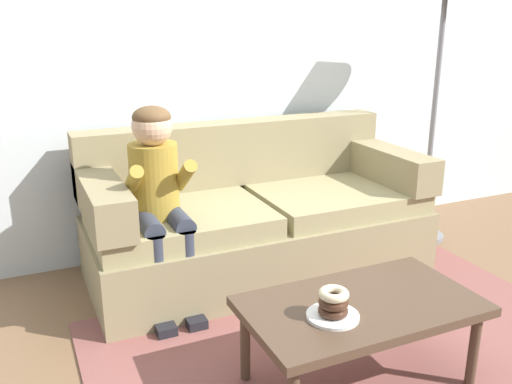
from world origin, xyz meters
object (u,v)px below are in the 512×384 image
Objects in this scene: couch at (255,220)px; donut at (333,310)px; toy_controller at (415,309)px; person_child at (158,189)px; floor_lamp at (445,3)px; coffee_table at (361,311)px.

donut is at bearing -100.94° from couch.
donut is 0.53× the size of toy_controller.
person_child is at bearing 120.97° from toy_controller.
floor_lamp is (1.33, -0.02, 1.29)m from couch.
floor_lamp reaches higher than coffee_table.
toy_controller is at bearing 30.42° from coffee_table.
coffee_table is at bearing -93.45° from couch.
person_child is (-0.65, -0.20, 0.34)m from couch.
floor_lamp is at bearing 17.45° from toy_controller.
floor_lamp is at bearing 38.98° from donut.
couch is 1.24m from coffee_table.
coffee_table is at bearing 18.32° from donut.
person_child is at bearing -162.73° from couch.
person_child is 1.19m from donut.
couch is 1.07× the size of floor_lamp.
donut is at bearing 177.69° from toy_controller.
couch is 1.32m from donut.
person_child is at bearing -174.70° from floor_lamp.
person_child reaches higher than couch.
couch reaches higher than donut.
toy_controller is (1.21, -0.66, -0.65)m from person_child.
donut is 2.36m from floor_lamp.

